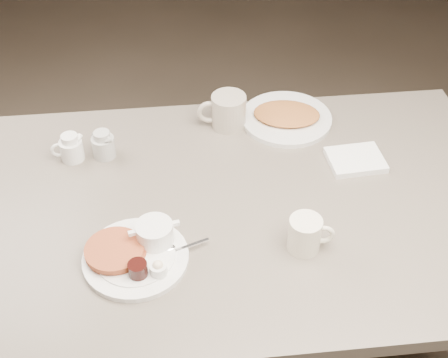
{
  "coord_description": "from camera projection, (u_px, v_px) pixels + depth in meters",
  "views": [
    {
      "loc": [
        -0.12,
        -1.12,
        1.85
      ],
      "look_at": [
        0.0,
        0.02,
        0.82
      ],
      "focal_mm": 49.28,
      "sensor_mm": 36.0,
      "label": 1
    }
  ],
  "objects": [
    {
      "name": "creamer_left",
      "position": [
        71.0,
        148.0,
        1.69
      ],
      "size": [
        0.1,
        0.08,
        0.08
      ],
      "color": "white",
      "rests_on": "diner_table"
    },
    {
      "name": "diner_table",
      "position": [
        225.0,
        249.0,
        1.69
      ],
      "size": [
        1.5,
        0.9,
        0.75
      ],
      "color": "slate",
      "rests_on": "ground"
    },
    {
      "name": "main_plate",
      "position": [
        137.0,
        251.0,
        1.43
      ],
      "size": [
        0.32,
        0.29,
        0.07
      ],
      "color": "white",
      "rests_on": "diner_table"
    },
    {
      "name": "coffee_mug_near",
      "position": [
        306.0,
        234.0,
        1.43
      ],
      "size": [
        0.11,
        0.09,
        0.09
      ],
      "color": "white",
      "rests_on": "diner_table"
    },
    {
      "name": "hash_plate",
      "position": [
        286.0,
        117.0,
        1.83
      ],
      "size": [
        0.32,
        0.32,
        0.04
      ],
      "color": "silver",
      "rests_on": "diner_table"
    },
    {
      "name": "creamer_right",
      "position": [
        103.0,
        145.0,
        1.7
      ],
      "size": [
        0.08,
        0.09,
        0.08
      ],
      "color": "#B9BAB6",
      "rests_on": "diner_table"
    },
    {
      "name": "napkin",
      "position": [
        356.0,
        160.0,
        1.69
      ],
      "size": [
        0.16,
        0.13,
        0.02
      ],
      "color": "white",
      "rests_on": "diner_table"
    },
    {
      "name": "coffee_mug_far",
      "position": [
        227.0,
        111.0,
        1.79
      ],
      "size": [
        0.14,
        0.1,
        0.1
      ],
      "color": "#B1A696",
      "rests_on": "diner_table"
    }
  ]
}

